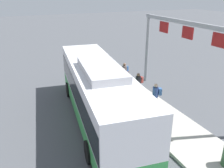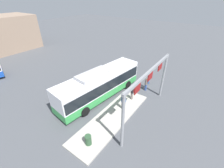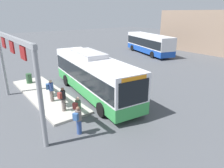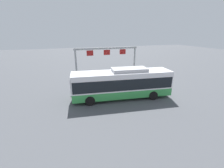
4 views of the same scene
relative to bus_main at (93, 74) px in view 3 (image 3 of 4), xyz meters
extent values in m
plane|color=#4C4F54|center=(0.01, 0.00, -1.81)|extent=(120.00, 120.00, 0.00)
cube|color=#B2ADA3|center=(-2.13, -3.23, -1.73)|extent=(10.00, 2.80, 0.16)
cube|color=green|center=(0.01, 0.00, -1.04)|extent=(11.20, 3.82, 0.85)
cube|color=white|center=(0.01, 0.00, 0.34)|extent=(11.20, 3.82, 1.90)
cube|color=black|center=(0.01, 0.00, 0.14)|extent=(10.99, 3.83, 1.20)
cube|color=black|center=(5.48, -0.67, 0.24)|extent=(0.30, 2.11, 1.50)
cube|color=#B7B7BC|center=(-0.81, 0.10, 1.47)|extent=(4.03, 2.21, 0.36)
cube|color=orange|center=(5.41, -0.66, 1.09)|extent=(0.33, 1.75, 0.28)
cylinder|color=black|center=(3.82, 0.74, -1.31)|extent=(1.03, 0.42, 1.00)
cylinder|color=black|center=(3.52, -1.64, -1.31)|extent=(1.03, 0.42, 1.00)
cylinder|color=black|center=(-3.11, 1.59, -1.31)|extent=(1.03, 0.42, 1.00)
cylinder|color=black|center=(-3.41, -0.79, -1.31)|extent=(1.03, 0.42, 1.00)
cube|color=#1947AD|center=(-9.31, 16.67, -1.04)|extent=(10.88, 5.39, 0.85)
cube|color=silver|center=(-9.31, 16.67, 0.34)|extent=(10.88, 5.39, 1.90)
cube|color=black|center=(-9.31, 16.67, 0.14)|extent=(10.69, 5.37, 1.20)
cylinder|color=black|center=(-13.01, 16.51, -1.31)|extent=(1.04, 0.57, 1.00)
cylinder|color=black|center=(-12.34, 18.81, -1.31)|extent=(1.04, 0.57, 1.00)
cylinder|color=black|center=(-6.67, 14.64, -1.31)|extent=(1.04, 0.57, 1.00)
cylinder|color=black|center=(-6.00, 16.94, -1.31)|extent=(1.04, 0.57, 1.00)
cylinder|color=#334C8C|center=(4.38, -3.76, -1.39)|extent=(0.38, 0.38, 0.85)
cylinder|color=slate|center=(4.38, -3.76, -0.66)|extent=(0.46, 0.46, 0.60)
sphere|color=brown|center=(4.38, -3.76, -0.25)|extent=(0.22, 0.22, 0.22)
cube|color=#335993|center=(4.50, -3.99, -0.63)|extent=(0.33, 0.29, 0.40)
cylinder|color=slate|center=(1.54, -3.35, -1.23)|extent=(0.34, 0.34, 0.85)
cylinder|color=black|center=(1.54, -3.35, -0.50)|extent=(0.41, 0.41, 0.60)
sphere|color=brown|center=(1.54, -3.35, -0.09)|extent=(0.22, 0.22, 0.22)
cube|color=maroon|center=(1.60, -3.60, -0.47)|extent=(0.31, 0.24, 0.40)
cylinder|color=slate|center=(3.21, -3.15, -1.39)|extent=(0.37, 0.37, 0.85)
cylinder|color=#476B4C|center=(3.21, -3.15, -0.66)|extent=(0.44, 0.44, 0.60)
sphere|color=tan|center=(3.21, -3.15, -0.25)|extent=(0.22, 0.22, 0.22)
cube|color=maroon|center=(3.31, -3.39, -0.63)|extent=(0.33, 0.27, 0.40)
cylinder|color=slate|center=(-0.47, -3.37, -1.23)|extent=(0.36, 0.36, 0.85)
cylinder|color=#334C8C|center=(-0.47, -3.37, -0.50)|extent=(0.44, 0.44, 0.60)
sphere|color=tan|center=(-0.47, -3.37, -0.09)|extent=(0.22, 0.22, 0.22)
cube|color=#335993|center=(-0.56, -3.61, -0.47)|extent=(0.33, 0.27, 0.40)
cylinder|color=gray|center=(-4.28, -5.66, 0.79)|extent=(0.24, 0.24, 5.20)
cylinder|color=gray|center=(4.34, -5.66, 0.79)|extent=(0.24, 0.24, 5.20)
cube|color=gray|center=(0.03, -5.66, 3.24)|extent=(9.03, 0.20, 0.24)
cube|color=maroon|center=(-2.34, -5.66, 2.69)|extent=(0.90, 0.08, 0.70)
cube|color=maroon|center=(0.03, -5.66, 2.69)|extent=(0.90, 0.08, 0.70)
cube|color=maroon|center=(2.40, -5.66, 2.69)|extent=(0.90, 0.08, 0.70)
cylinder|color=#2D5133|center=(-5.77, -3.46, -1.20)|extent=(0.52, 0.52, 0.90)
camera|label=1|loc=(-11.07, 4.02, 5.09)|focal=38.26mm
camera|label=2|loc=(-11.09, -9.56, 8.75)|focal=24.05mm
camera|label=3|loc=(13.32, -8.32, 4.64)|focal=32.54mm
camera|label=4|loc=(6.29, 15.10, 5.44)|focal=24.70mm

